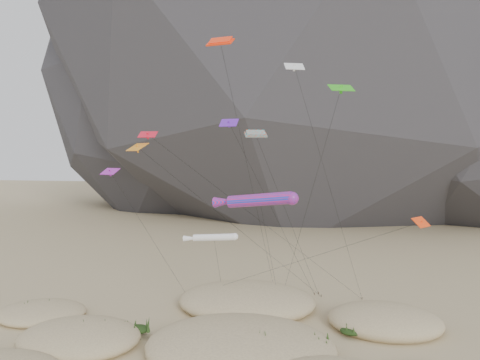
{
  "coord_description": "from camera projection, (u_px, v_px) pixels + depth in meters",
  "views": [
    {
      "loc": [
        8.99,
        -34.53,
        17.61
      ],
      "look_at": [
        -0.28,
        12.0,
        15.03
      ],
      "focal_mm": 35.0,
      "sensor_mm": 36.0,
      "label": 1
    }
  ],
  "objects": [
    {
      "name": "dunes",
      "position": [
        223.0,
        345.0,
        41.6
      ],
      "size": [
        50.06,
        39.98,
        3.51
      ],
      "color": "#CCB789",
      "rests_on": "ground"
    },
    {
      "name": "dune_grass",
      "position": [
        211.0,
        357.0,
        38.81
      ],
      "size": [
        42.54,
        27.56,
        1.52
      ],
      "color": "black",
      "rests_on": "ground"
    },
    {
      "name": "kite_stakes",
      "position": [
        282.0,
        295.0,
        58.32
      ],
      "size": [
        21.24,
        4.48,
        0.3
      ],
      "color": "#3F2D1E",
      "rests_on": "ground"
    },
    {
      "name": "rainbow_tube_kite",
      "position": [
        257.0,
        200.0,
        45.94
      ],
      "size": [
        8.9,
        12.71,
        14.15
      ],
      "color": "#FF1A4F",
      "rests_on": "ground"
    },
    {
      "name": "white_tube_kite",
      "position": [
        212.0,
        238.0,
        47.07
      ],
      "size": [
        5.79,
        13.01,
        9.84
      ],
      "color": "white",
      "rests_on": "ground"
    },
    {
      "name": "orange_parafoil",
      "position": [
        221.0,
        46.0,
        47.16
      ],
      "size": [
        4.89,
        16.97,
        29.51
      ],
      "color": "#FF300D",
      "rests_on": "ground"
    },
    {
      "name": "multi_parafoil",
      "position": [
        257.0,
        137.0,
        45.42
      ],
      "size": [
        6.96,
        14.76,
        20.04
      ],
      "color": "red",
      "rests_on": "ground"
    },
    {
      "name": "delta_kites",
      "position": [
        238.0,
        141.0,
        47.64
      ],
      "size": [
        32.59,
        16.17,
        27.4
      ],
      "color": "purple",
      "rests_on": "ground"
    }
  ]
}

